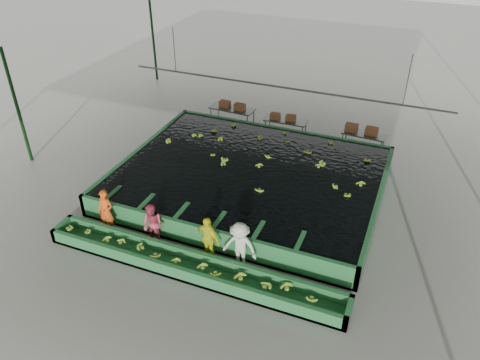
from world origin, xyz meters
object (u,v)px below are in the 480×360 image
at_px(worker_c, 208,239).
at_px(packing_table_mid, 285,128).
at_px(sorting_trough, 190,266).
at_px(box_stack_right, 361,132).
at_px(worker_a, 106,211).
at_px(worker_d, 240,246).
at_px(box_stack_left, 232,108).
at_px(packing_table_right, 363,142).
at_px(flotation_tank, 250,179).
at_px(packing_table_left, 232,117).
at_px(worker_b, 153,225).
at_px(box_stack_mid, 283,120).

distance_m(worker_c, packing_table_mid, 9.11).
height_order(sorting_trough, box_stack_right, box_stack_right).
relative_size(worker_a, worker_d, 0.96).
bearing_deg(sorting_trough, box_stack_left, 105.73).
xyz_separation_m(worker_d, packing_table_right, (2.25, 9.13, -0.42)).
bearing_deg(packing_table_right, flotation_tank, -126.66).
relative_size(flotation_tank, worker_a, 6.12).
xyz_separation_m(flotation_tank, box_stack_right, (3.45, 4.89, 0.42)).
xyz_separation_m(worker_c, worker_d, (1.10, 0.00, 0.04)).
height_order(packing_table_right, box_stack_right, box_stack_right).
height_order(packing_table_left, box_stack_right, box_stack_right).
height_order(worker_b, box_stack_right, worker_b).
bearing_deg(sorting_trough, box_stack_mid, 91.03).
xyz_separation_m(packing_table_right, box_stack_left, (-6.41, 0.06, 0.56)).
distance_m(worker_b, box_stack_mid, 9.19).
xyz_separation_m(worker_c, packing_table_right, (3.35, 9.13, -0.38)).
relative_size(worker_d, box_stack_left, 1.29).
height_order(worker_a, box_stack_right, worker_a).
distance_m(worker_a, packing_table_right, 11.64).
relative_size(flotation_tank, packing_table_mid, 5.02).
bearing_deg(worker_b, box_stack_mid, 89.37).
xyz_separation_m(sorting_trough, worker_d, (1.34, 0.80, 0.60)).
distance_m(sorting_trough, worker_b, 2.01).
height_order(sorting_trough, worker_a, worker_a).
xyz_separation_m(worker_d, box_stack_right, (2.11, 9.19, 0.01)).
distance_m(sorting_trough, worker_a, 3.74).
distance_m(worker_d, packing_table_mid, 9.21).
xyz_separation_m(worker_a, box_stack_mid, (3.44, 9.05, 0.09)).
bearing_deg(box_stack_right, worker_b, -119.60).
bearing_deg(flotation_tank, worker_b, -112.39).
bearing_deg(worker_a, packing_table_mid, 69.22).
relative_size(flotation_tank, box_stack_left, 7.56).
xyz_separation_m(packing_table_mid, box_stack_right, (3.49, 0.09, 0.42)).
bearing_deg(worker_a, box_stack_right, 53.12).
distance_m(packing_table_left, box_stack_right, 6.28).
height_order(worker_a, box_stack_left, worker_a).
xyz_separation_m(worker_b, worker_d, (3.11, 0.00, 0.09)).
relative_size(box_stack_mid, box_stack_right, 0.84).
bearing_deg(packing_table_right, worker_d, -103.87).
height_order(packing_table_mid, box_stack_left, box_stack_left).
height_order(flotation_tank, packing_table_mid, packing_table_mid).
bearing_deg(worker_b, worker_c, 9.36).
bearing_deg(worker_b, box_stack_left, 105.83).
bearing_deg(box_stack_left, worker_a, -94.98).
bearing_deg(box_stack_left, worker_d, -65.68).
bearing_deg(packing_table_right, packing_table_mid, -179.44).
distance_m(box_stack_left, box_stack_right, 6.26).
bearing_deg(packing_table_mid, packing_table_right, 0.56).
relative_size(worker_b, box_stack_left, 1.16).
bearing_deg(worker_d, box_stack_mid, 99.46).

